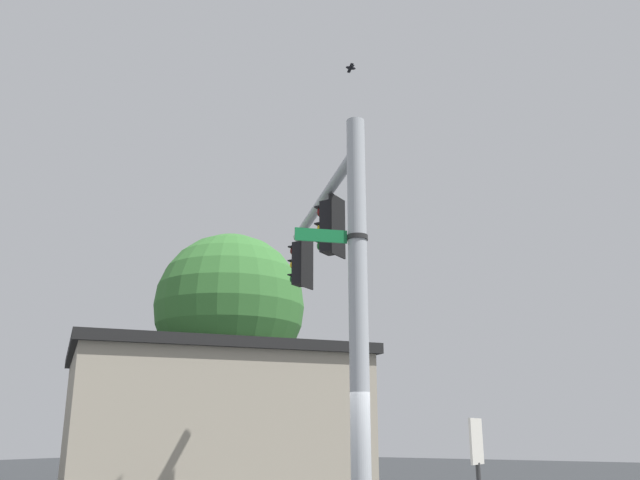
# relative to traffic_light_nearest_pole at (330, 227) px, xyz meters

# --- Properties ---
(signal_pole) EXTENTS (0.32, 0.32, 7.18)m
(signal_pole) POSITION_rel_traffic_light_nearest_pole_xyz_m (-1.36, -1.33, -2.20)
(signal_pole) COLOR #ADB2B7
(signal_pole) RESTS_ON ground
(mast_arm) EXTENTS (4.03, 3.88, 0.21)m
(mast_arm) POSITION_rel_traffic_light_nearest_pole_xyz_m (0.58, 0.54, 0.80)
(mast_arm) COLOR #ADB2B7
(traffic_light_nearest_pole) EXTENTS (0.54, 0.49, 1.31)m
(traffic_light_nearest_pole) POSITION_rel_traffic_light_nearest_pole_xyz_m (0.00, 0.00, 0.00)
(traffic_light_nearest_pole) COLOR black
(traffic_light_mid_inner) EXTENTS (0.54, 0.49, 1.31)m
(traffic_light_mid_inner) POSITION_rel_traffic_light_nearest_pole_xyz_m (2.17, 2.09, 0.00)
(traffic_light_mid_inner) COLOR black
(street_name_sign) EXTENTS (0.93, 0.96, 0.22)m
(street_name_sign) POSITION_rel_traffic_light_nearest_pole_xyz_m (-1.52, -1.16, -0.76)
(street_name_sign) COLOR #147238
(bird_flying) EXTENTS (0.27, 0.29, 0.11)m
(bird_flying) POSITION_rel_traffic_light_nearest_pole_xyz_m (1.52, 0.28, 4.42)
(bird_flying) COLOR black
(storefront_building) EXTENTS (11.69, 11.83, 4.36)m
(storefront_building) POSITION_rel_traffic_light_nearest_pole_xyz_m (5.64, 7.84, -3.60)
(storefront_building) COLOR #A89E89
(storefront_building) RESTS_ON ground
(tree_by_storefront) EXTENTS (4.43, 4.43, 7.68)m
(tree_by_storefront) POSITION_rel_traffic_light_nearest_pole_xyz_m (4.50, 6.08, -0.35)
(tree_by_storefront) COLOR #4C3823
(tree_by_storefront) RESTS_ON ground
(historical_marker) EXTENTS (0.60, 0.08, 2.13)m
(historical_marker) POSITION_rel_traffic_light_nearest_pole_xyz_m (0.76, -2.45, -4.38)
(historical_marker) COLOR #333333
(historical_marker) RESTS_ON ground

